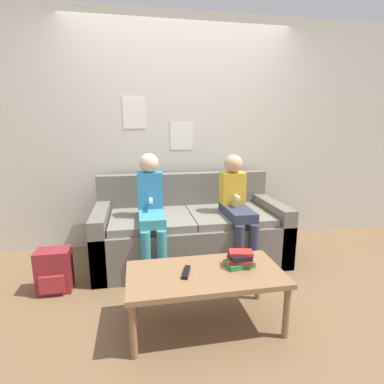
# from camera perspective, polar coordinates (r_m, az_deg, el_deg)

# --- Properties ---
(ground_plane) EXTENTS (10.00, 10.00, 0.00)m
(ground_plane) POSITION_cam_1_polar(r_m,az_deg,el_deg) (2.81, 1.71, -17.09)
(ground_plane) COLOR brown
(wall_back) EXTENTS (8.00, 0.06, 2.60)m
(wall_back) POSITION_cam_1_polar(r_m,az_deg,el_deg) (3.54, -2.09, 11.07)
(wall_back) COLOR beige
(wall_back) RESTS_ON ground_plane
(couch) EXTENTS (1.91, 0.90, 0.87)m
(couch) POSITION_cam_1_polar(r_m,az_deg,el_deg) (3.19, -0.46, -7.52)
(couch) COLOR #6B665B
(couch) RESTS_ON ground_plane
(coffee_table) EXTENTS (1.07, 0.55, 0.40)m
(coffee_table) POSITION_cam_1_polar(r_m,az_deg,el_deg) (2.16, 2.54, -15.96)
(coffee_table) COLOR #8E6642
(coffee_table) RESTS_ON ground_plane
(person_left) EXTENTS (0.24, 0.60, 1.13)m
(person_left) POSITION_cam_1_polar(r_m,az_deg,el_deg) (2.85, -7.83, -2.72)
(person_left) COLOR teal
(person_left) RESTS_ON ground_plane
(person_right) EXTENTS (0.24, 0.60, 1.11)m
(person_right) POSITION_cam_1_polar(r_m,az_deg,el_deg) (3.00, 8.52, -2.15)
(person_right) COLOR #33384C
(person_right) RESTS_ON ground_plane
(tv_remote) EXTENTS (0.09, 0.17, 0.02)m
(tv_remote) POSITION_cam_1_polar(r_m,az_deg,el_deg) (2.11, -1.12, -15.03)
(tv_remote) COLOR black
(tv_remote) RESTS_ON coffee_table
(book_stack) EXTENTS (0.21, 0.17, 0.11)m
(book_stack) POSITION_cam_1_polar(r_m,az_deg,el_deg) (2.22, 9.08, -12.56)
(book_stack) COLOR #2D8442
(book_stack) RESTS_ON coffee_table
(backpack) EXTENTS (0.28, 0.22, 0.37)m
(backpack) POSITION_cam_1_polar(r_m,az_deg,el_deg) (2.88, -24.77, -13.49)
(backpack) COLOR maroon
(backpack) RESTS_ON ground_plane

